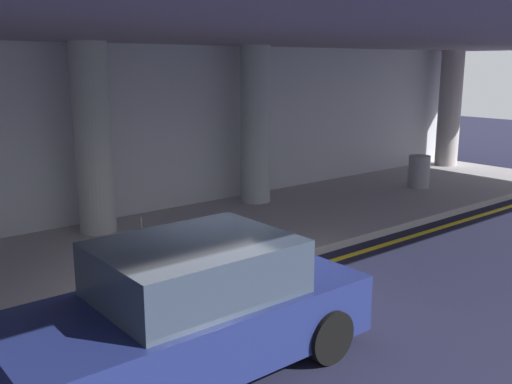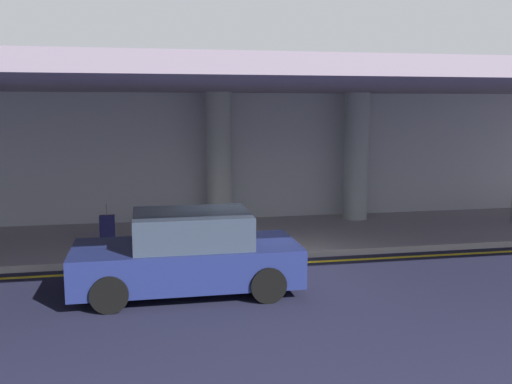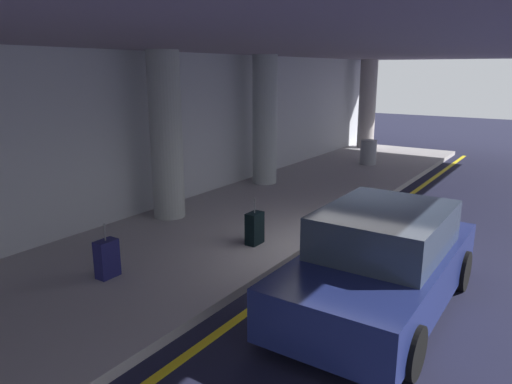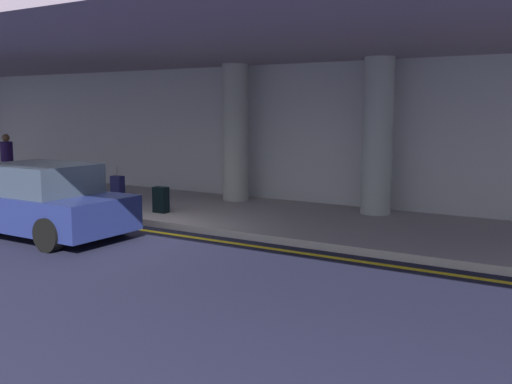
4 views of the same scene
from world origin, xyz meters
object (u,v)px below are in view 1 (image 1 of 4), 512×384
(support_column_left_mid, at_px, (93,139))
(support_column_center, at_px, (255,125))
(suitcase_upright_secondary, at_px, (143,253))
(car_navy, at_px, (191,310))
(trash_bin_steel, at_px, (419,171))
(support_column_right_mid, at_px, (450,109))

(support_column_left_mid, distance_m, support_column_center, 4.00)
(support_column_center, xyz_separation_m, suitcase_upright_secondary, (-4.41, -2.60, -1.51))
(car_navy, height_order, trash_bin_steel, car_navy)
(support_column_right_mid, distance_m, car_navy, 14.39)
(support_column_center, bearing_deg, car_navy, -134.51)
(support_column_center, distance_m, trash_bin_steel, 4.86)
(trash_bin_steel, bearing_deg, suitcase_upright_secondary, -172.86)
(support_column_right_mid, xyz_separation_m, trash_bin_steel, (-3.59, -1.50, -1.40))
(suitcase_upright_secondary, bearing_deg, support_column_center, 7.86)
(support_column_left_mid, distance_m, suitcase_upright_secondary, 3.04)
(car_navy, bearing_deg, trash_bin_steel, 18.37)
(support_column_center, distance_m, car_navy, 7.65)
(support_column_left_mid, bearing_deg, support_column_center, 0.00)
(support_column_center, relative_size, suitcase_upright_secondary, 4.06)
(support_column_center, height_order, trash_bin_steel, support_column_center)
(support_column_right_mid, relative_size, suitcase_upright_secondary, 4.06)
(trash_bin_steel, bearing_deg, support_column_right_mid, 22.66)
(suitcase_upright_secondary, xyz_separation_m, trash_bin_steel, (8.82, 1.10, 0.11))
(support_column_center, height_order, suitcase_upright_secondary, support_column_center)
(support_column_right_mid, height_order, car_navy, support_column_right_mid)
(car_navy, height_order, suitcase_upright_secondary, car_navy)
(support_column_right_mid, bearing_deg, car_navy, -157.96)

